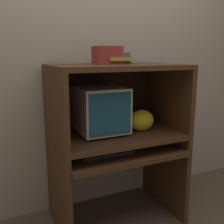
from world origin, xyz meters
TOP-DOWN VIEW (x-y plane):
  - wall_back at (0.00, 0.72)m, footprint 6.00×0.06m
  - desk_base at (0.00, 0.29)m, footprint 1.02×0.69m
  - desk_monitor_shelf at (0.00, 0.33)m, footprint 1.02×0.66m
  - hutch_upper at (0.00, 0.36)m, footprint 1.02×0.66m
  - crt_monitor at (-0.12, 0.38)m, footprint 0.36×0.44m
  - keyboard at (-0.14, 0.21)m, footprint 0.41×0.16m
  - mouse at (0.12, 0.22)m, footprint 0.06×0.04m
  - snack_bag at (0.20, 0.28)m, footprint 0.21×0.16m
  - book_stack at (0.02, 0.34)m, footprint 0.19×0.14m
  - storage_box at (-0.06, 0.37)m, footprint 0.19×0.17m

SIDE VIEW (x-z plane):
  - desk_base at x=0.00m, z-range 0.10..0.74m
  - keyboard at x=-0.14m, z-range 0.64..0.67m
  - mouse at x=0.12m, z-range 0.65..0.67m
  - desk_monitor_shelf at x=0.00m, z-range 0.68..0.80m
  - snack_bag at x=0.20m, z-range 0.77..0.94m
  - crt_monitor at x=-0.12m, z-range 0.77..1.14m
  - hutch_upper at x=0.00m, z-range 0.87..1.41m
  - wall_back at x=0.00m, z-range 0.00..2.60m
  - book_stack at x=0.02m, z-range 1.31..1.39m
  - storage_box at x=-0.06m, z-range 1.31..1.44m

